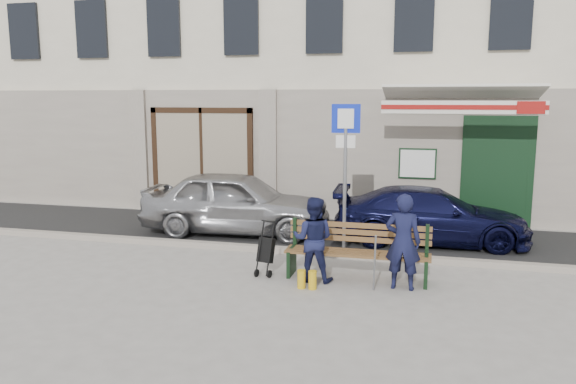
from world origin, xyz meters
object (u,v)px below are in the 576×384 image
(parking_sign, at_px, (345,154))
(man, at_px, (403,242))
(woman, at_px, (313,239))
(car_silver, at_px, (236,202))
(bench, at_px, (354,252))
(stroller, at_px, (266,251))
(car_navy, at_px, (431,216))

(parking_sign, bearing_deg, man, -58.63)
(woman, bearing_deg, car_silver, -50.32)
(car_silver, xyz_separation_m, woman, (2.32, -2.82, -0.00))
(parking_sign, bearing_deg, bench, -78.02)
(woman, xyz_separation_m, stroller, (-0.85, 0.13, -0.30))
(car_silver, relative_size, car_navy, 1.04)
(car_navy, xyz_separation_m, man, (-0.43, -3.07, 0.19))
(stroller, bearing_deg, car_silver, 133.66)
(man, height_order, woman, man)
(man, relative_size, stroller, 1.68)
(woman, bearing_deg, car_navy, -121.80)
(woman, height_order, stroller, woman)
(man, bearing_deg, parking_sign, -52.17)
(car_silver, distance_m, bench, 3.94)
(stroller, bearing_deg, car_navy, 61.49)
(parking_sign, xyz_separation_m, woman, (-0.27, -1.65, -1.25))
(car_navy, xyz_separation_m, stroller, (-2.73, -2.88, -0.17))
(parking_sign, distance_m, woman, 2.09)
(car_navy, height_order, woman, woman)
(car_silver, height_order, car_navy, car_silver)
(stroller, bearing_deg, parking_sign, 68.56)
(car_navy, distance_m, bench, 3.03)
(woman, bearing_deg, stroller, -8.47)
(car_navy, bearing_deg, woman, 144.66)
(man, distance_m, stroller, 2.34)
(parking_sign, height_order, man, parking_sign)
(bench, bearing_deg, stroller, -175.66)
(car_silver, xyz_separation_m, bench, (2.97, -2.57, -0.25))
(bench, bearing_deg, parking_sign, 105.19)
(car_silver, distance_m, man, 4.74)
(car_navy, relative_size, man, 2.59)
(parking_sign, distance_m, stroller, 2.44)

